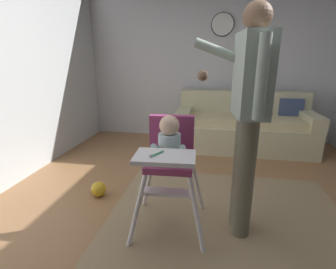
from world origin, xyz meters
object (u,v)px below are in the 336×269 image
couch (243,127)px  wall_clock (223,24)px  adult_standing (248,113)px  high_chair (170,152)px  toy_ball (99,189)px

couch → wall_clock: wall_clock is taller
wall_clock → adult_standing: bearing=-86.7°
wall_clock → couch: bearing=-50.3°
couch → adult_standing: (-0.25, -2.10, 0.64)m
couch → wall_clock: 1.66m
high_chair → toy_ball: 1.04m
high_chair → adult_standing: (0.56, 0.05, 0.31)m
couch → toy_ball: bearing=-41.5°
couch → high_chair: bearing=-20.5°
high_chair → wall_clock: (0.41, 2.63, 1.22)m
couch → toy_ball: size_ratio=13.18×
couch → wall_clock: size_ratio=5.59×
high_chair → adult_standing: adult_standing is taller
couch → adult_standing: size_ratio=1.18×
adult_standing → wall_clock: size_ratio=4.72×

